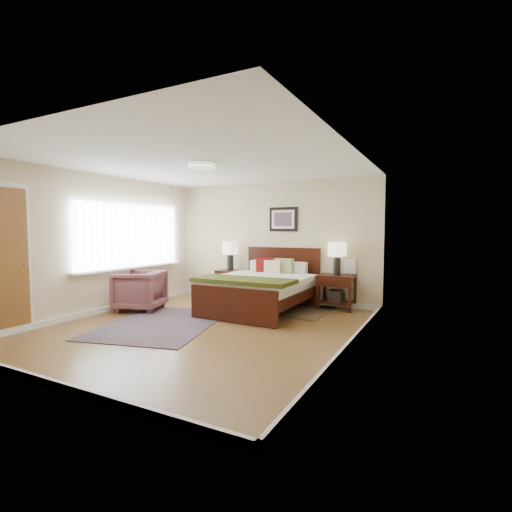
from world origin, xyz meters
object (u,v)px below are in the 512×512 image
object	(u,v)px
nightstand_right	(336,289)
lamp_left	(230,250)
nightstand_left	(230,276)
armchair	(140,290)
lamp_right	(337,252)
bed	(261,283)
rug_persian	(162,323)

from	to	relation	value
nightstand_right	lamp_left	world-z (taller)	lamp_left
nightstand_left	armchair	xyz separation A→B (m)	(-0.89, -1.77, -0.13)
lamp_left	lamp_right	xyz separation A→B (m)	(2.36, 0.00, 0.03)
bed	armchair	size ratio (longest dim) A/B	2.54
lamp_left	lamp_right	world-z (taller)	lamp_right
bed	nightstand_left	distance (m)	1.39
nightstand_left	nightstand_right	world-z (taller)	nightstand_right
lamp_right	armchair	world-z (taller)	lamp_right
nightstand_right	lamp_left	bearing A→B (deg)	179.69
lamp_left	armchair	bearing A→B (deg)	-116.47
nightstand_left	rug_persian	world-z (taller)	nightstand_left
rug_persian	nightstand_right	bearing A→B (deg)	33.04
nightstand_right	lamp_right	world-z (taller)	lamp_right
lamp_left	rug_persian	distance (m)	2.61
armchair	nightstand_left	bearing A→B (deg)	132.83
lamp_right	armchair	xyz separation A→B (m)	(-3.25, -1.79, -0.71)
lamp_left	nightstand_right	bearing A→B (deg)	-0.31
bed	nightstand_right	xyz separation A→B (m)	(1.19, 0.78, -0.13)
armchair	lamp_right	bearing A→B (deg)	98.42
lamp_left	armchair	size ratio (longest dim) A/B	0.75
nightstand_right	armchair	bearing A→B (deg)	-151.32
bed	lamp_right	xyz separation A→B (m)	(1.19, 0.79, 0.57)
nightstand_right	rug_persian	distance (m)	3.24
nightstand_right	lamp_left	xyz separation A→B (m)	(-2.36, 0.01, 0.67)
bed	armchair	world-z (taller)	bed
armchair	bed	bearing A→B (deg)	95.44
nightstand_left	nightstand_right	bearing A→B (deg)	0.21
lamp_right	rug_persian	size ratio (longest dim) A/B	0.26
nightstand_right	rug_persian	xyz separation A→B (m)	(-2.18, -2.37, -0.38)
nightstand_left	rug_persian	bearing A→B (deg)	-85.68
rug_persian	nightstand_left	bearing A→B (deg)	79.91
lamp_right	armchair	distance (m)	3.77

